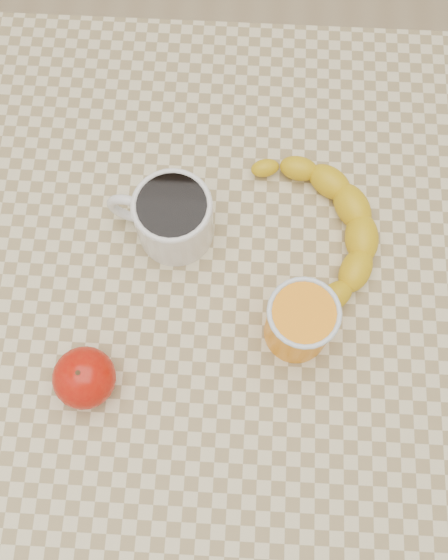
{
  "coord_description": "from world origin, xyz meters",
  "views": [
    {
      "loc": [
        0.01,
        -0.24,
        1.49
      ],
      "look_at": [
        0.0,
        0.0,
        0.77
      ],
      "focal_mm": 40.0,
      "sensor_mm": 36.0,
      "label": 1
    }
  ],
  "objects_px": {
    "orange_juice_glass": "(300,322)",
    "coffee_mug": "(172,217)",
    "table": "(224,304)",
    "banana": "(316,234)",
    "apple": "(84,378)"
  },
  "relations": [
    {
      "from": "table",
      "to": "banana",
      "type": "height_order",
      "value": "banana"
    },
    {
      "from": "table",
      "to": "banana",
      "type": "xyz_separation_m",
      "value": [
        0.11,
        0.07,
        0.11
      ]
    },
    {
      "from": "orange_juice_glass",
      "to": "banana",
      "type": "relative_size",
      "value": 0.34
    },
    {
      "from": "coffee_mug",
      "to": "apple",
      "type": "xyz_separation_m",
      "value": [
        -0.08,
        -0.2,
        -0.01
      ]
    },
    {
      "from": "banana",
      "to": "table",
      "type": "bearing_deg",
      "value": -154.16
    },
    {
      "from": "orange_juice_glass",
      "to": "table",
      "type": "bearing_deg",
      "value": 147.96
    },
    {
      "from": "table",
      "to": "apple",
      "type": "relative_size",
      "value": 10.02
    },
    {
      "from": "orange_juice_glass",
      "to": "banana",
      "type": "bearing_deg",
      "value": 80.05
    },
    {
      "from": "table",
      "to": "banana",
      "type": "distance_m",
      "value": 0.17
    },
    {
      "from": "table",
      "to": "coffee_mug",
      "type": "xyz_separation_m",
      "value": [
        -0.07,
        0.07,
        0.13
      ]
    },
    {
      "from": "orange_juice_glass",
      "to": "banana",
      "type": "xyz_separation_m",
      "value": [
        0.02,
        0.12,
        -0.03
      ]
    },
    {
      "from": "apple",
      "to": "banana",
      "type": "distance_m",
      "value": 0.33
    },
    {
      "from": "coffee_mug",
      "to": "orange_juice_glass",
      "type": "distance_m",
      "value": 0.2
    },
    {
      "from": "table",
      "to": "banana",
      "type": "relative_size",
      "value": 2.89
    },
    {
      "from": "orange_juice_glass",
      "to": "coffee_mug",
      "type": "bearing_deg",
      "value": 141.33
    }
  ]
}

